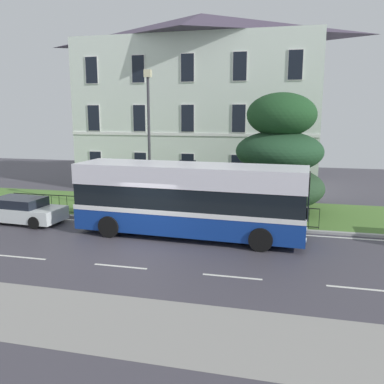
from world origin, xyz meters
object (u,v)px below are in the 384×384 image
object	(u,v)px
georgian_townhouse	(201,101)
single_decker_bus	(189,199)
street_lamp_post	(149,135)
parked_hatchback_01	(23,210)
evergreen_tree	(279,159)
litter_bin	(286,214)

from	to	relation	value
georgian_townhouse	single_decker_bus	xyz separation A→B (m)	(2.38, -13.26, -4.60)
georgian_townhouse	street_lamp_post	world-z (taller)	georgian_townhouse
georgian_townhouse	single_decker_bus	world-z (taller)	georgian_townhouse
georgian_townhouse	parked_hatchback_01	size ratio (longest dim) A/B	4.16
georgian_townhouse	street_lamp_post	size ratio (longest dim) A/B	2.31
georgian_townhouse	evergreen_tree	size ratio (longest dim) A/B	2.69
georgian_townhouse	litter_bin	xyz separation A→B (m)	(6.52, -10.92, -5.60)
georgian_townhouse	parked_hatchback_01	xyz separation A→B (m)	(-6.25, -12.97, -5.66)
georgian_townhouse	single_decker_bus	size ratio (longest dim) A/B	1.67
georgian_townhouse	street_lamp_post	xyz separation A→B (m)	(-0.43, -10.41, -1.97)
litter_bin	parked_hatchback_01	bearing A→B (deg)	-170.86
street_lamp_post	litter_bin	size ratio (longest dim) A/B	6.75
parked_hatchback_01	litter_bin	size ratio (longest dim) A/B	3.75
georgian_townhouse	litter_bin	size ratio (longest dim) A/B	15.61
georgian_townhouse	evergreen_tree	world-z (taller)	georgian_townhouse
single_decker_bus	parked_hatchback_01	distance (m)	8.70
evergreen_tree	street_lamp_post	size ratio (longest dim) A/B	0.86
street_lamp_post	single_decker_bus	bearing A→B (deg)	-45.32
single_decker_bus	street_lamp_post	bearing A→B (deg)	137.49
street_lamp_post	litter_bin	bearing A→B (deg)	-4.15
evergreen_tree	parked_hatchback_01	size ratio (longest dim) A/B	1.54
street_lamp_post	georgian_townhouse	bearing A→B (deg)	87.63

